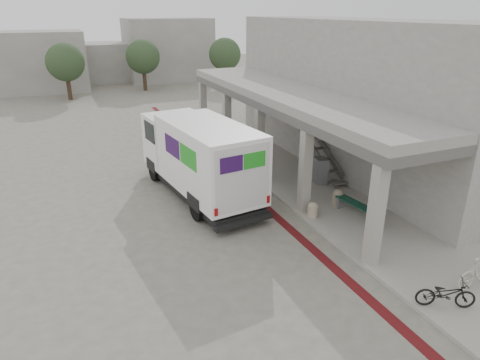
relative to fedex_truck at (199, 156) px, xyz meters
name	(u,v)px	position (x,y,z in m)	size (l,w,h in m)	color
ground	(260,229)	(1.05, -3.75, -1.76)	(120.00, 120.00, 0.00)	#646056
bike_lane_stripe	(261,203)	(2.05, -1.75, -1.75)	(0.35, 40.00, 0.01)	#4F0F12
sidewalk	(351,208)	(5.05, -3.75, -1.70)	(4.40, 28.00, 0.12)	gray
transit_building	(348,99)	(7.88, 0.75, 1.64)	(7.60, 17.00, 7.00)	gray
distant_backdrop	(85,58)	(-1.80, 32.13, 0.94)	(28.00, 10.00, 6.50)	gray
tree_left	(65,62)	(-3.95, 24.25, 1.42)	(3.20, 3.20, 4.80)	#38281C
tree_mid	(143,57)	(3.05, 26.25, 1.42)	(3.20, 3.20, 4.80)	#38281C
tree_right	(225,54)	(11.05, 25.25, 1.42)	(3.20, 3.20, 4.80)	#38281C
fedex_truck	(199,156)	(0.00, 0.00, 0.00)	(3.30, 7.97, 3.30)	black
bench	(358,208)	(4.78, -4.50, -1.29)	(0.69, 2.10, 0.48)	gray
bollard_near	(313,209)	(3.20, -3.84, -1.35)	(0.39, 0.39, 0.59)	tan
bollard_far	(338,197)	(4.70, -3.34, -1.31)	(0.44, 0.44, 0.66)	gray
utility_cabinet	(320,170)	(5.35, -1.04, -1.07)	(0.51, 0.69, 1.14)	gray
bicycle_black	(446,294)	(3.55, -9.74, -1.24)	(0.53, 1.53, 0.80)	black
bicycle_cream	(480,271)	(5.13, -9.44, -1.15)	(0.46, 1.63, 0.98)	beige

